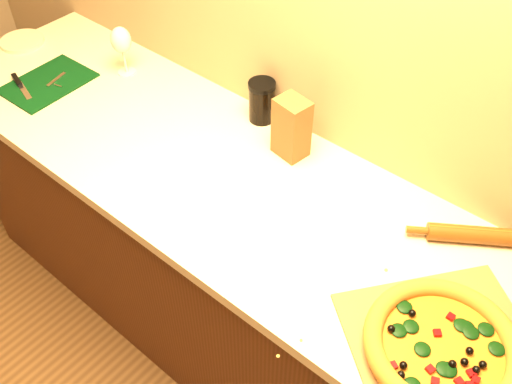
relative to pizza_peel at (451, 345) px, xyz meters
name	(u,v)px	position (x,y,z in m)	size (l,w,h in m)	color
cabinet	(284,302)	(-0.55, 0.10, -0.47)	(2.80, 0.65, 0.86)	#45230E
countertop	(289,215)	(-0.55, 0.10, -0.02)	(2.84, 0.68, 0.04)	beige
pizza_peel	(451,345)	(0.00, 0.00, 0.00)	(0.57, 0.60, 0.01)	brown
pizza	(443,347)	(-0.01, -0.03, 0.03)	(0.36, 0.36, 0.05)	#B97C2E
cutting_board	(47,83)	(-1.61, 0.03, 0.00)	(0.24, 0.31, 0.02)	black
bottle_cap	(60,87)	(-1.56, 0.05, 0.00)	(0.02, 0.02, 0.01)	black
rolling_pin	(474,235)	(-0.10, 0.33, 0.02)	(0.31, 0.22, 0.05)	#59310F
wine_glass	(121,41)	(-1.45, 0.26, 0.13)	(0.07, 0.07, 0.18)	silver
paper_bag	(291,128)	(-0.70, 0.30, 0.10)	(0.10, 0.08, 0.20)	brown
dark_jar	(262,101)	(-0.88, 0.37, 0.07)	(0.09, 0.09, 0.15)	black
side_plate	(22,41)	(-1.92, 0.13, 0.00)	(0.17, 0.17, 0.02)	beige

